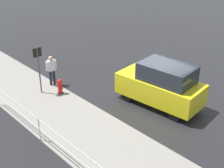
{
  "coord_description": "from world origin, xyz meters",
  "views": [
    {
      "loc": [
        -8.13,
        10.42,
        7.35
      ],
      "look_at": [
        1.25,
        1.68,
        0.9
      ],
      "focal_mm": 50.0,
      "sensor_mm": 36.0,
      "label": 1
    }
  ],
  "objects_px": {
    "fire_hydrant": "(60,87)",
    "sign_post": "(38,64)",
    "pedestrian": "(52,68)",
    "moving_hatchback": "(161,85)"
  },
  "relations": [
    {
      "from": "moving_hatchback",
      "to": "fire_hydrant",
      "type": "xyz_separation_m",
      "value": [
        4.01,
        2.78,
        -0.63
      ]
    },
    {
      "from": "fire_hydrant",
      "to": "sign_post",
      "type": "xyz_separation_m",
      "value": [
        0.7,
        0.64,
        1.18
      ]
    },
    {
      "from": "moving_hatchback",
      "to": "fire_hydrant",
      "type": "bearing_deg",
      "value": 34.76
    },
    {
      "from": "moving_hatchback",
      "to": "sign_post",
      "type": "relative_size",
      "value": 1.69
    },
    {
      "from": "pedestrian",
      "to": "fire_hydrant",
      "type": "bearing_deg",
      "value": 166.2
    },
    {
      "from": "pedestrian",
      "to": "sign_post",
      "type": "distance_m",
      "value": 1.14
    },
    {
      "from": "fire_hydrant",
      "to": "pedestrian",
      "type": "xyz_separation_m",
      "value": [
        1.05,
        -0.26,
        0.56
      ]
    },
    {
      "from": "moving_hatchback",
      "to": "pedestrian",
      "type": "xyz_separation_m",
      "value": [
        5.06,
        2.53,
        -0.07
      ]
    },
    {
      "from": "fire_hydrant",
      "to": "sign_post",
      "type": "relative_size",
      "value": 0.33
    },
    {
      "from": "pedestrian",
      "to": "sign_post",
      "type": "xyz_separation_m",
      "value": [
        -0.35,
        0.89,
        0.62
      ]
    }
  ]
}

